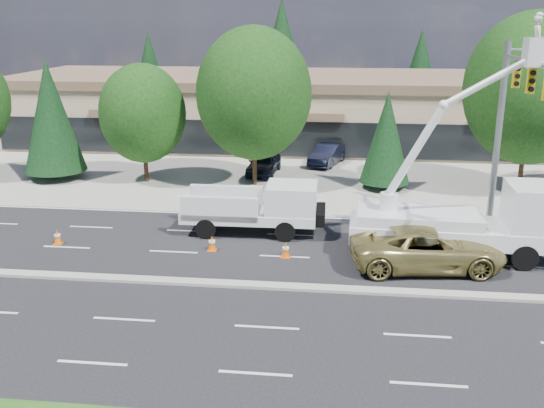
# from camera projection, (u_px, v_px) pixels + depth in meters

# --- Properties ---
(ground) EXTENTS (140.00, 140.00, 0.00)m
(ground) POSITION_uv_depth(u_px,v_px,m) (277.00, 288.00, 23.52)
(ground) COLOR black
(ground) RESTS_ON ground
(concrete_apron) EXTENTS (140.00, 22.00, 0.01)m
(concrete_apron) POSITION_uv_depth(u_px,v_px,m) (307.00, 167.00, 42.51)
(concrete_apron) COLOR gray
(concrete_apron) RESTS_ON ground
(road_median) EXTENTS (120.00, 0.55, 0.12)m
(road_median) POSITION_uv_depth(u_px,v_px,m) (277.00, 286.00, 23.50)
(road_median) COLOR gray
(road_median) RESTS_ON ground
(strip_mall) EXTENTS (50.40, 15.40, 5.50)m
(strip_mall) POSITION_uv_depth(u_px,v_px,m) (314.00, 107.00, 51.15)
(strip_mall) COLOR tan
(strip_mall) RESTS_ON ground
(tree_front_b) EXTENTS (3.88, 3.88, 7.65)m
(tree_front_b) POSITION_uv_depth(u_px,v_px,m) (51.00, 116.00, 38.29)
(tree_front_b) COLOR #332114
(tree_front_b) RESTS_ON ground
(tree_front_c) EXTENTS (5.37, 5.37, 7.45)m
(tree_front_c) POSITION_uv_depth(u_px,v_px,m) (143.00, 113.00, 37.57)
(tree_front_c) COLOR #332114
(tree_front_c) RESTS_ON ground
(tree_front_d) EXTENTS (6.98, 6.98, 9.69)m
(tree_front_d) POSITION_uv_depth(u_px,v_px,m) (254.00, 94.00, 36.42)
(tree_front_d) COLOR #332114
(tree_front_d) RESTS_ON ground
(tree_front_e) EXTENTS (3.02, 3.02, 5.95)m
(tree_front_e) POSITION_uv_depth(u_px,v_px,m) (386.00, 137.00, 36.28)
(tree_front_e) COLOR #332114
(tree_front_e) RESTS_ON ground
(tree_front_f) EXTENTS (7.59, 7.59, 10.53)m
(tree_front_f) POSITION_uv_depth(u_px,v_px,m) (531.00, 89.00, 34.54)
(tree_front_f) COLOR #332114
(tree_front_f) RESTS_ON ground
(tree_back_a) EXTENTS (4.40, 4.40, 8.66)m
(tree_back_a) POSITION_uv_depth(u_px,v_px,m) (150.00, 71.00, 63.99)
(tree_back_a) COLOR #332114
(tree_back_a) RESTS_ON ground
(tree_back_b) EXTENTS (6.08, 6.08, 11.98)m
(tree_back_b) POSITION_uv_depth(u_px,v_px,m) (282.00, 55.00, 61.95)
(tree_back_b) COLOR #332114
(tree_back_b) RESTS_ON ground
(tree_back_c) EXTENTS (4.61, 4.61, 9.09)m
(tree_back_c) POSITION_uv_depth(u_px,v_px,m) (420.00, 72.00, 60.88)
(tree_back_c) COLOR #332114
(tree_back_c) RESTS_ON ground
(signal_mast) EXTENTS (2.76, 10.16, 9.00)m
(signal_mast) POSITION_uv_depth(u_px,v_px,m) (514.00, 110.00, 27.34)
(signal_mast) COLOR gray
(signal_mast) RESTS_ON ground
(utility_pickup) EXTENTS (6.48, 2.63, 2.47)m
(utility_pickup) POSITION_uv_depth(u_px,v_px,m) (259.00, 213.00, 29.27)
(utility_pickup) COLOR white
(utility_pickup) RESTS_ON ground
(bucket_truck) EXTENTS (8.98, 3.14, 10.25)m
(bucket_truck) POSITION_uv_depth(u_px,v_px,m) (475.00, 209.00, 25.95)
(bucket_truck) COLOR white
(bucket_truck) RESTS_ON ground
(traffic_cone_a) EXTENTS (0.40, 0.40, 0.70)m
(traffic_cone_a) POSITION_uv_depth(u_px,v_px,m) (58.00, 237.00, 27.97)
(traffic_cone_a) COLOR #F25D07
(traffic_cone_a) RESTS_ON ground
(traffic_cone_b) EXTENTS (0.40, 0.40, 0.70)m
(traffic_cone_b) POSITION_uv_depth(u_px,v_px,m) (212.00, 243.00, 27.18)
(traffic_cone_b) COLOR #F25D07
(traffic_cone_b) RESTS_ON ground
(traffic_cone_c) EXTENTS (0.40, 0.40, 0.70)m
(traffic_cone_c) POSITION_uv_depth(u_px,v_px,m) (286.00, 250.00, 26.41)
(traffic_cone_c) COLOR #F25D07
(traffic_cone_c) RESTS_ON ground
(traffic_cone_d) EXTENTS (0.40, 0.40, 0.70)m
(traffic_cone_d) POSITION_uv_depth(u_px,v_px,m) (430.00, 251.00, 26.25)
(traffic_cone_d) COLOR #F25D07
(traffic_cone_d) RESTS_ON ground
(minivan) EXTENTS (6.65, 3.64, 1.76)m
(minivan) POSITION_uv_depth(u_px,v_px,m) (427.00, 248.00, 25.13)
(minivan) COLOR #998A4A
(minivan) RESTS_ON ground
(parked_car_west) EXTENTS (2.15, 4.65, 1.54)m
(parked_car_west) POSITION_uv_depth(u_px,v_px,m) (264.00, 163.00, 40.43)
(parked_car_west) COLOR black
(parked_car_west) RESTS_ON ground
(parked_car_east) EXTENTS (2.80, 4.67, 1.45)m
(parked_car_east) POSITION_uv_depth(u_px,v_px,m) (328.00, 154.00, 43.09)
(parked_car_east) COLOR black
(parked_car_east) RESTS_ON ground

